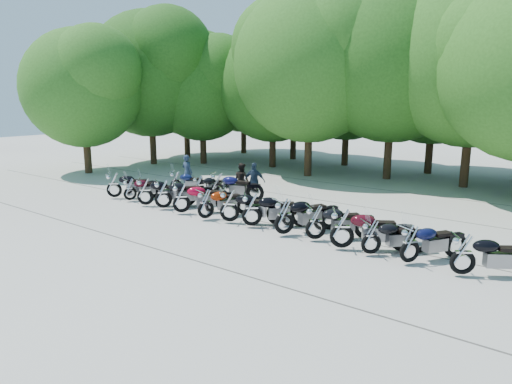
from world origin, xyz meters
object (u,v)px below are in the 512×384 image
Objects in this scene: motorcycle_0 at (114,184)px; motorcycle_12 at (410,243)px; motorcycle_14 at (176,181)px; rider_2 at (255,181)px; motorcycle_13 at (463,253)px; rider_0 at (187,172)px; motorcycle_15 at (199,185)px; motorcycle_16 at (218,184)px; motorcycle_4 at (181,197)px; motorcycle_11 at (371,236)px; motorcycle_5 at (206,203)px; rider_1 at (242,180)px; motorcycle_2 at (145,191)px; motorcycle_8 at (284,215)px; motorcycle_7 at (252,208)px; motorcycle_3 at (163,193)px; motorcycle_1 at (130,189)px; motorcycle_10 at (342,227)px; motorcycle_6 at (229,205)px; motorcycle_9 at (316,221)px.

motorcycle_0 is 1.07× the size of motorcycle_12.
rider_2 is (3.90, 1.16, 0.24)m from motorcycle_14.
rider_0 is at bearing 41.78° from motorcycle_13.
motorcycle_16 is at bearing -133.59° from motorcycle_15.
motorcycle_11 is at bearing -138.73° from motorcycle_4.
motorcycle_14 is at bearing 28.39° from motorcycle_11.
motorcycle_5 is at bearing -166.17° from motorcycle_16.
motorcycle_2 is at bearing 71.90° from rider_1.
motorcycle_5 is at bearing -144.92° from motorcycle_14.
motorcycle_8 is 6.39m from rider_1.
motorcycle_2 is at bearing 28.08° from motorcycle_8.
motorcycle_5 is 2.03m from motorcycle_7.
motorcycle_12 is (4.26, -0.10, -0.09)m from motorcycle_8.
motorcycle_3 reaches higher than motorcycle_11.
motorcycle_8 is 1.24× the size of motorcycle_15.
motorcycle_14 is (-11.20, 2.72, -0.00)m from motorcycle_11.
motorcycle_1 is 0.84× the size of motorcycle_3.
motorcycle_8 is at bearing 53.82° from motorcycle_10.
motorcycle_3 is 1.15× the size of motorcycle_11.
motorcycle_3 reaches higher than motorcycle_1.
motorcycle_16 is at bearing 14.14° from rider_2.
motorcycle_0 is at bearing 56.45° from motorcycle_10.
motorcycle_16 is (-5.53, 2.83, -0.03)m from motorcycle_8.
motorcycle_13 is 0.94× the size of motorcycle_16.
rider_2 is at bearing 34.89° from motorcycle_13.
motorcycle_12 is 0.98× the size of motorcycle_13.
motorcycle_15 is at bearing -53.63° from motorcycle_2.
motorcycle_14 is at bearing -4.97° from rider_2.
motorcycle_10 is at bearing -129.05° from motorcycle_14.
motorcycle_4 is 4.19m from motorcycle_14.
motorcycle_14 is at bearing 1.40° from motorcycle_4.
motorcycle_16 reaches higher than motorcycle_14.
motorcycle_8 is (3.50, 0.11, 0.06)m from motorcycle_5.
motorcycle_0 is at bearing 105.11° from motorcycle_16.
motorcycle_7 is at bearing -144.44° from motorcycle_16.
rider_2 is at bearing -122.46° from motorcycle_15.
rider_0 reaches higher than motorcycle_12.
motorcycle_0 reaches higher than motorcycle_14.
rider_1 is (-10.68, 4.08, 0.14)m from motorcycle_13.
motorcycle_5 is 0.94× the size of motorcycle_7.
motorcycle_2 is at bearing 42.04° from motorcycle_11.
motorcycle_3 is at bearing 18.41° from motorcycle_5.
motorcycle_12 is 1.29× the size of rider_0.
rider_2 is at bearing -3.01° from motorcycle_6.
motorcycle_2 is 0.97× the size of motorcycle_6.
motorcycle_2 is 1.03× the size of motorcycle_9.
motorcycle_13 reaches higher than motorcycle_12.
motorcycle_16 is 1.40× the size of rider_0.
motorcycle_2 is 9.25m from motorcycle_10.
motorcycle_15 is at bearing 18.00° from motorcycle_12.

